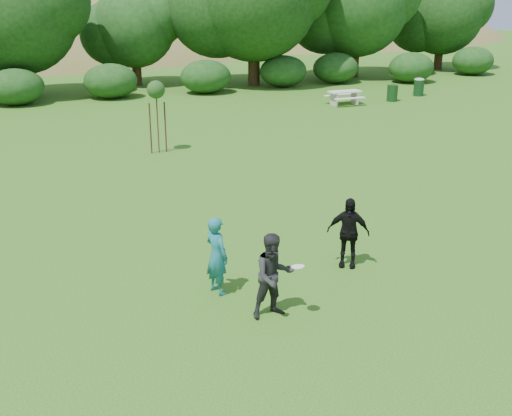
# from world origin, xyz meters

# --- Properties ---
(ground) EXTENTS (120.00, 120.00, 0.00)m
(ground) POSITION_xyz_m (0.00, 0.00, 0.00)
(ground) COLOR #19470C
(ground) RESTS_ON ground
(player_teal) EXTENTS (0.60, 0.74, 1.76)m
(player_teal) POSITION_xyz_m (-1.70, 1.06, 0.88)
(player_teal) COLOR #186370
(player_teal) RESTS_ON ground
(player_grey) EXTENTS (0.88, 0.69, 1.79)m
(player_grey) POSITION_xyz_m (-0.98, -0.36, 0.90)
(player_grey) COLOR #242426
(player_grey) RESTS_ON ground
(player_black) EXTENTS (1.07, 0.92, 1.72)m
(player_black) POSITION_xyz_m (1.63, 1.21, 0.86)
(player_black) COLOR black
(player_black) RESTS_ON ground
(trash_can_near) EXTENTS (0.60, 0.60, 0.90)m
(trash_can_near) POSITION_xyz_m (15.07, 19.66, 0.45)
(trash_can_near) COLOR #143918
(trash_can_near) RESTS_ON ground
(frisbee) EXTENTS (0.27, 0.27, 0.07)m
(frisbee) POSITION_xyz_m (-0.58, -0.64, 1.15)
(frisbee) COLOR white
(frisbee) RESTS_ON ground
(sapling) EXTENTS (0.70, 0.70, 2.85)m
(sapling) POSITION_xyz_m (0.06, 13.41, 2.42)
(sapling) COLOR #3F2518
(sapling) RESTS_ON ground
(picnic_table) EXTENTS (1.80, 1.48, 0.76)m
(picnic_table) POSITION_xyz_m (12.03, 19.72, 0.52)
(picnic_table) COLOR beige
(picnic_table) RESTS_ON ground
(trash_can_lidded) EXTENTS (0.60, 0.60, 1.05)m
(trash_can_lidded) POSITION_xyz_m (17.53, 20.61, 0.54)
(trash_can_lidded) COLOR #13361B
(trash_can_lidded) RESTS_ON ground
(hillside) EXTENTS (150.00, 72.00, 52.00)m
(hillside) POSITION_xyz_m (-0.56, 68.45, -11.97)
(hillside) COLOR olive
(hillside) RESTS_ON ground
(tree_row) EXTENTS (53.92, 10.38, 9.62)m
(tree_row) POSITION_xyz_m (3.23, 28.68, 4.87)
(tree_row) COLOR #3A2616
(tree_row) RESTS_ON ground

